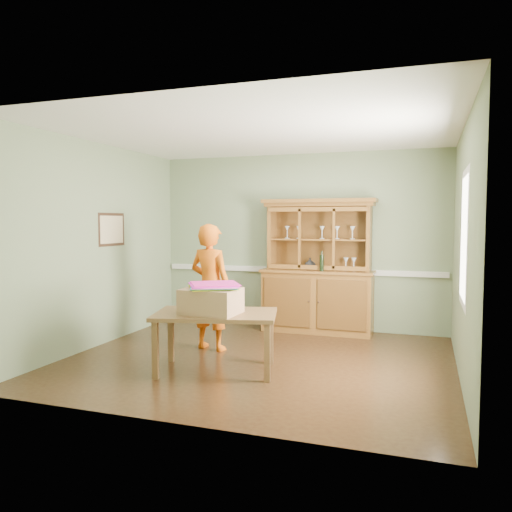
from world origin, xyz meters
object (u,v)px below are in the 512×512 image
at_px(dining_table, 216,319).
at_px(person, 210,287).
at_px(china_hutch, 318,285).
at_px(cardboard_box, 211,301).

xyz_separation_m(dining_table, person, (-0.45, 0.87, 0.23)).
relative_size(china_hutch, cardboard_box, 3.37).
height_order(china_hutch, cardboard_box, china_hutch).
bearing_deg(china_hutch, cardboard_box, -105.35).
relative_size(dining_table, cardboard_box, 2.49).
height_order(dining_table, cardboard_box, cardboard_box).
xyz_separation_m(china_hutch, dining_table, (-0.65, -2.34, -0.12)).
xyz_separation_m(china_hutch, person, (-1.10, -1.48, 0.11)).
bearing_deg(dining_table, cardboard_box, -114.76).
relative_size(china_hutch, person, 1.22).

